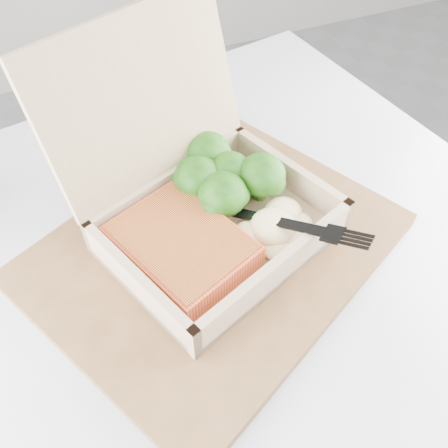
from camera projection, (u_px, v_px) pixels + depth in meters
name	position (u px, v px, depth m)	size (l,w,h in m)	color
cafe_table	(220.00, 365.00, 0.67)	(0.92, 0.92, 0.72)	black
serving_tray	(214.00, 248.00, 0.56)	(0.38, 0.30, 0.02)	brown
takeout_container	(195.00, 188.00, 0.53)	(0.30, 0.30, 0.21)	tan
salmon_fillet	(182.00, 246.00, 0.52)	(0.11, 0.14, 0.03)	#FB5531
broccoli_pile	(229.00, 176.00, 0.57)	(0.13, 0.13, 0.05)	#2D7419
mashed_potatoes	(273.00, 227.00, 0.54)	(0.08, 0.07, 0.03)	#FAECA1
plastic_fork	(253.00, 212.00, 0.54)	(0.12, 0.15, 0.03)	black
receipt	(163.00, 145.00, 0.68)	(0.07, 0.14, 0.00)	white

